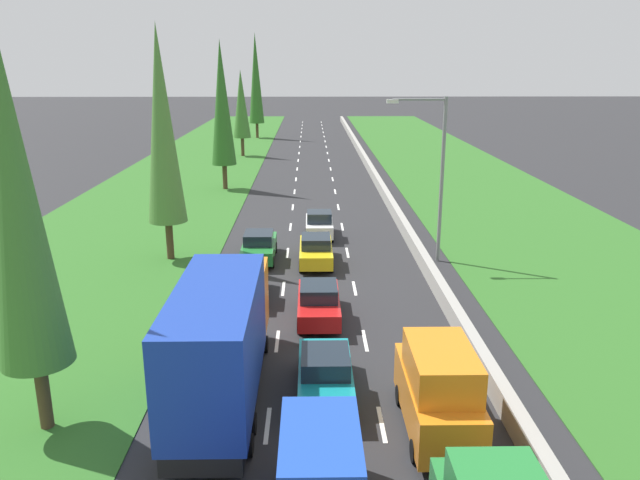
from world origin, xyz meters
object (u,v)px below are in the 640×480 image
Objects in this scene: green_sedan_left_lane at (259,246)px; street_light_mast at (436,168)px; orange_van_right_lane at (438,390)px; blue_box_truck_left_lane at (221,338)px; black_hatchback_left_lane at (247,282)px; poplar_tree_third at (222,104)px; poplar_tree_fourth at (241,104)px; yellow_sedan_centre_lane at (316,250)px; teal_sedan_centre_lane at (325,374)px; white_hatchback_centre_lane at (319,224)px; red_sedan_centre_lane at (319,302)px; poplar_tree_fifth at (256,79)px; poplar_tree_nearest at (18,206)px; poplar_tree_second at (162,126)px.

street_light_mast is at bearing -1.77° from green_sedan_left_lane.
orange_van_right_lane is 17.49m from street_light_mast.
black_hatchback_left_lane is at bearing 90.71° from blue_box_truck_left_lane.
poplar_tree_third is 20.37m from poplar_tree_fourth.
yellow_sedan_centre_lane and green_sedan_left_lane have the same top height.
poplar_tree_third reaches higher than teal_sedan_centre_lane.
green_sedan_left_lane is 22.11m from poplar_tree_third.
yellow_sedan_centre_lane is 5.56m from white_hatchback_centre_lane.
white_hatchback_centre_lane is (3.55, 10.74, 0.00)m from black_hatchback_left_lane.
red_sedan_centre_lane is 9.26m from orange_van_right_lane.
orange_van_right_lane is at bearing -73.47° from poplar_tree_third.
yellow_sedan_centre_lane is 0.50× the size of street_light_mast.
white_hatchback_centre_lane reaches higher than yellow_sedan_centre_lane.
street_light_mast reaches higher than red_sedan_centre_lane.
poplar_tree_fourth is (-5.11, 56.04, 3.87)m from blue_box_truck_left_lane.
poplar_tree_third reaches higher than green_sedan_left_lane.
red_sedan_centre_lane is 0.30× the size of poplar_tree_fifth.
yellow_sedan_centre_lane is at bearing 57.58° from black_hatchback_left_lane.
poplar_tree_third is at bearing 99.52° from black_hatchback_left_lane.
yellow_sedan_centre_lane is 0.30× the size of poplar_tree_fifth.
red_sedan_centre_lane is at bearing 64.01° from blue_box_truck_left_lane.
poplar_tree_fifth reaches higher than green_sedan_left_lane.
poplar_tree_nearest reaches higher than yellow_sedan_centre_lane.
street_light_mast is (14.22, -20.91, -2.13)m from poplar_tree_third.
blue_box_truck_left_lane is at bearing -90.01° from green_sedan_left_lane.
white_hatchback_centre_lane reaches higher than green_sedan_left_lane.
black_hatchback_left_lane is 0.33× the size of poplar_tree_nearest.
blue_box_truck_left_lane is 1.04× the size of street_light_mast.
poplar_tree_second is (-11.64, 17.40, 6.04)m from orange_van_right_lane.
street_light_mast is (6.21, -5.05, 4.40)m from white_hatchback_centre_lane.
poplar_tree_second is at bearing 133.08° from red_sedan_centre_lane.
poplar_tree_nearest is (-8.48, -1.69, 6.07)m from teal_sedan_centre_lane.
blue_box_truck_left_lane is 15.16m from green_sedan_left_lane.
black_hatchback_left_lane is at bearing -83.92° from poplar_tree_fourth.
yellow_sedan_centre_lane is 18.91m from poplar_tree_nearest.
poplar_tree_fourth is at bearing 101.23° from yellow_sedan_centre_lane.
yellow_sedan_centre_lane is (-0.16, 14.16, 0.00)m from teal_sedan_centre_lane.
black_hatchback_left_lane is at bearing -122.42° from yellow_sedan_centre_lane.
poplar_tree_fifth reaches higher than poplar_tree_nearest.
red_sedan_centre_lane is 0.39× the size of poplar_tree_nearest.
poplar_tree_third is (-11.19, 37.71, 5.97)m from orange_van_right_lane.
green_sedan_left_lane is at bearing 88.89° from black_hatchback_left_lane.
black_hatchback_left_lane is (-3.45, 8.99, 0.02)m from teal_sedan_centre_lane.
poplar_tree_fourth is (-11.73, 58.03, 4.66)m from orange_van_right_lane.
white_hatchback_centre_lane is at bearing 27.73° from poplar_tree_second.
poplar_tree_nearest reaches higher than white_hatchback_centre_lane.
poplar_tree_fourth is at bearing -90.66° from poplar_tree_fifth.
poplar_tree_nearest is 22.12m from street_light_mast.
black_hatchback_left_lane is 12.12m from street_light_mast.
blue_box_truck_left_lane is 9.22m from black_hatchback_left_lane.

